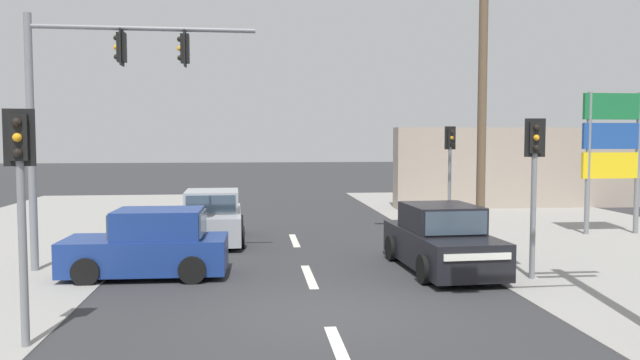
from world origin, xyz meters
TOP-DOWN VIEW (x-y plane):
  - ground_plane at (0.00, 0.00)m, footprint 140.00×140.00m
  - lane_dash_near at (0.00, -2.00)m, footprint 0.20×2.40m
  - lane_dash_mid at (0.00, 3.00)m, footprint 0.20×2.40m
  - lane_dash_far at (0.00, 8.00)m, footprint 0.20×2.40m
  - utility_pole_midground_right at (5.29, 6.79)m, footprint 3.78×0.58m
  - traffic_signal_mast at (-5.07, 4.28)m, footprint 5.29×0.47m
  - pedestal_signal_right_kerb at (4.88, 2.17)m, footprint 0.44×0.31m
  - pedestal_signal_left_kerb at (-4.65, -1.33)m, footprint 0.44×0.30m
  - pedestal_signal_far_median at (5.93, 11.27)m, footprint 0.44×0.31m
  - shopping_plaza_sign at (10.35, 8.13)m, footprint 2.10×0.16m
  - shopfront_wall_far at (11.00, 16.00)m, footprint 12.00×1.00m
  - sedan_kerbside_parked at (-2.48, 8.08)m, footprint 1.98×4.28m
  - sedan_crossing_left at (3.18, 3.36)m, footprint 2.05×4.31m
  - hatchback_receding_far at (-3.58, 3.40)m, footprint 3.67×1.83m

SIDE VIEW (x-z plane):
  - ground_plane at x=0.00m, z-range 0.00..0.00m
  - lane_dash_near at x=0.00m, z-range 0.00..0.01m
  - lane_dash_mid at x=0.00m, z-range 0.00..0.01m
  - lane_dash_far at x=0.00m, z-range 0.00..0.01m
  - hatchback_receding_far at x=-3.58m, z-range -0.06..1.47m
  - sedan_kerbside_parked at x=-2.48m, z-range -0.08..1.48m
  - sedan_crossing_left at x=3.18m, z-range -0.08..1.48m
  - shopfront_wall_far at x=11.00m, z-range 0.00..3.60m
  - pedestal_signal_right_kerb at x=4.88m, z-range 0.64..4.20m
  - pedestal_signal_left_kerb at x=-4.65m, z-range 0.64..4.20m
  - pedestal_signal_far_median at x=5.93m, z-range 0.64..4.20m
  - shopping_plaza_sign at x=10.35m, z-range 0.68..5.28m
  - traffic_signal_mast at x=-5.07m, z-range 1.15..7.15m
  - utility_pole_midground_right at x=5.29m, z-range 0.37..10.68m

